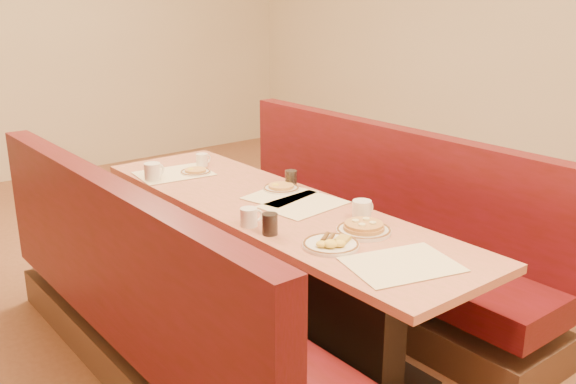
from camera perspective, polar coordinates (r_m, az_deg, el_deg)
ground at (r=3.65m, az=-1.20°, el=-12.37°), size 8.00×8.00×0.00m
diner_table at (r=3.48m, az=-1.24°, el=-7.02°), size 0.70×2.50×0.75m
booth_left at (r=3.14m, az=-12.09°, el=-10.56°), size 0.55×2.50×1.05m
booth_right at (r=3.93m, az=7.28°, el=-4.36°), size 0.55×2.50×1.05m
placemat_near_left at (r=2.66m, az=10.08°, el=-6.35°), size 0.51×0.43×0.00m
placemat_near_right at (r=3.33m, az=1.41°, el=-1.11°), size 0.44×0.35×0.00m
placemat_far_left at (r=3.95m, az=-10.10°, el=1.63°), size 0.47×0.38×0.00m
placemat_far_right at (r=3.48m, az=-0.74°, el=-0.27°), size 0.41×0.35×0.00m
pancake_plate at (r=2.98m, az=6.75°, el=-3.24°), size 0.25×0.25×0.06m
eggs_plate at (r=2.80m, az=3.86°, el=-4.62°), size 0.25×0.25×0.05m
extra_plate_mid at (r=3.58m, az=-0.63°, el=0.38°), size 0.20×0.20×0.04m
extra_plate_far at (r=3.94m, az=-8.23°, el=1.81°), size 0.18×0.18×0.04m
coffee_mug_a at (r=3.13m, az=6.62°, el=-1.59°), size 0.13×0.09×0.10m
coffee_mug_b at (r=3.04m, az=-3.45°, el=-2.20°), size 0.12×0.08×0.09m
coffee_mug_c at (r=4.10m, az=-7.62°, el=2.88°), size 0.10×0.07×0.08m
coffee_mug_d at (r=3.84m, az=-11.91°, el=1.81°), size 0.14×0.10×0.10m
soda_tumbler_near at (r=2.93m, az=-1.62°, el=-2.87°), size 0.07×0.07×0.10m
soda_tumbler_mid at (r=3.64m, az=0.27°, el=1.22°), size 0.07×0.07×0.09m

